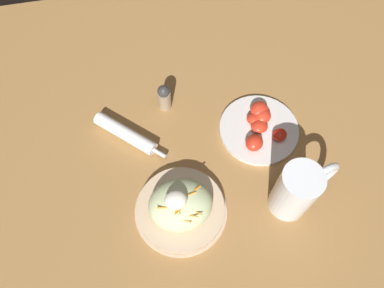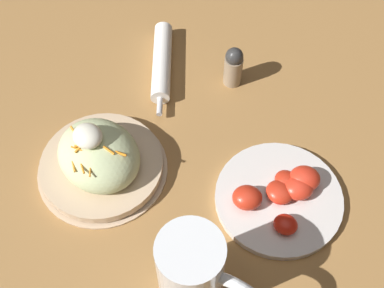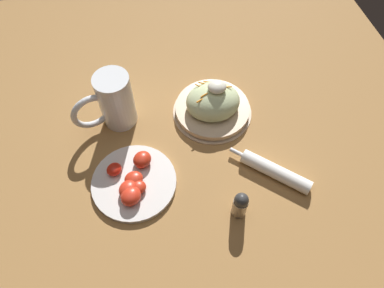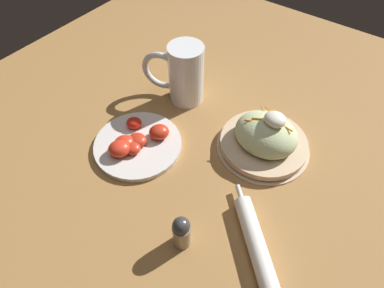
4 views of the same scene
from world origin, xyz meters
name	(u,v)px [view 1 (image 1 of 4)]	position (x,y,z in m)	size (l,w,h in m)	color
ground_plane	(215,177)	(0.00, 0.00, 0.00)	(1.43, 1.43, 0.00)	#9E703D
salad_plate	(181,206)	(-0.10, -0.07, 0.03)	(0.22, 0.22, 0.11)	#D1B28E
beer_mug	(296,192)	(0.16, -0.10, 0.07)	(0.16, 0.09, 0.16)	white
napkin_roll	(126,134)	(-0.20, 0.16, 0.02)	(0.17, 0.16, 0.04)	white
tomato_plate	(259,127)	(0.14, 0.11, 0.01)	(0.21, 0.21, 0.05)	silver
salt_shaker	(164,97)	(-0.09, 0.23, 0.04)	(0.03, 0.03, 0.08)	gray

